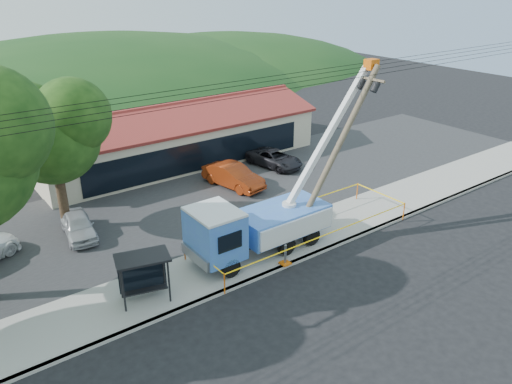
{
  "coord_description": "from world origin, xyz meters",
  "views": [
    {
      "loc": [
        -13.53,
        -14.69,
        13.92
      ],
      "look_at": [
        0.99,
        5.0,
        3.15
      ],
      "focal_mm": 35.0,
      "sensor_mm": 36.0,
      "label": 1
    }
  ],
  "objects": [
    {
      "name": "car_silver",
      "position": [
        -6.75,
        11.51,
        0.0
      ],
      "size": [
        2.11,
        4.13,
        1.34
      ],
      "primitive_type": "imported",
      "rotation": [
        0.0,
        0.0,
        -0.14
      ],
      "color": "#B0B1B7",
      "rests_on": "ground"
    },
    {
      "name": "caution_tape",
      "position": [
        3.28,
        3.7,
        0.99
      ],
      "size": [
        12.98,
        3.86,
        1.11
      ],
      "color": "#DD5D0C",
      "rests_on": "ground"
    },
    {
      "name": "car_dark",
      "position": [
        9.2,
        13.75,
        0.0
      ],
      "size": [
        2.91,
        5.0,
        1.31
      ],
      "primitive_type": "imported",
      "rotation": [
        0.0,
        0.0,
        0.16
      ],
      "color": "black",
      "rests_on": "ground"
    },
    {
      "name": "parking_lot",
      "position": [
        0.0,
        12.0,
        0.05
      ],
      "size": [
        60.0,
        12.0,
        0.1
      ],
      "primitive_type": "cube",
      "color": "#28282B",
      "rests_on": "ground"
    },
    {
      "name": "hill_east",
      "position": [
        30.0,
        55.0,
        0.0
      ],
      "size": [
        72.8,
        52.0,
        26.0
      ],
      "primitive_type": "ellipsoid",
      "color": "#153C16",
      "rests_on": "ground"
    },
    {
      "name": "strip_mall",
      "position": [
        4.0,
        19.98,
        1.88
      ],
      "size": [
        22.5,
        8.53,
        4.67
      ],
      "color": "#BCAC95",
      "rests_on": "ground"
    },
    {
      "name": "curb",
      "position": [
        0.0,
        2.1,
        0.07
      ],
      "size": [
        60.0,
        0.25,
        0.15
      ],
      "primitive_type": "cube",
      "color": "#A5A19A",
      "rests_on": "ground"
    },
    {
      "name": "tree_lot",
      "position": [
        -7.0,
        13.0,
        6.21
      ],
      "size": [
        6.3,
        5.6,
        8.94
      ],
      "color": "#332316",
      "rests_on": "ground"
    },
    {
      "name": "car_red",
      "position": [
        4.39,
        12.3,
        0.0
      ],
      "size": [
        2.59,
        5.08,
        1.6
      ],
      "primitive_type": "imported",
      "rotation": [
        0.0,
        0.0,
        0.19
      ],
      "color": "maroon",
      "rests_on": "ground"
    },
    {
      "name": "ground",
      "position": [
        0.0,
        0.0,
        0.0
      ],
      "size": [
        120.0,
        120.0,
        0.0
      ],
      "primitive_type": "plane",
      "color": "black",
      "rests_on": "ground"
    },
    {
      "name": "hill_center",
      "position": [
        10.0,
        55.0,
        0.0
      ],
      "size": [
        89.6,
        64.0,
        32.0
      ],
      "primitive_type": "ellipsoid",
      "color": "#153C16",
      "rests_on": "ground"
    },
    {
      "name": "utility_truck",
      "position": [
        0.34,
        4.04,
        1.88
      ],
      "size": [
        11.76,
        4.28,
        9.47
      ],
      "color": "black",
      "rests_on": "ground"
    },
    {
      "name": "sidewalk",
      "position": [
        0.0,
        4.0,
        0.07
      ],
      "size": [
        60.0,
        4.0,
        0.15
      ],
      "primitive_type": "cube",
      "color": "#A5A19A",
      "rests_on": "ground"
    },
    {
      "name": "bus_shelter",
      "position": [
        -6.27,
        3.75,
        1.81
      ],
      "size": [
        2.66,
        2.01,
        2.29
      ],
      "rotation": [
        0.0,
        0.0,
        -0.26
      ],
      "color": "black",
      "rests_on": "ground"
    },
    {
      "name": "leaning_pole",
      "position": [
        5.27,
        3.35,
        5.21
      ],
      "size": [
        6.17,
        1.87,
        9.39
      ],
      "color": "brown",
      "rests_on": "ground"
    }
  ]
}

